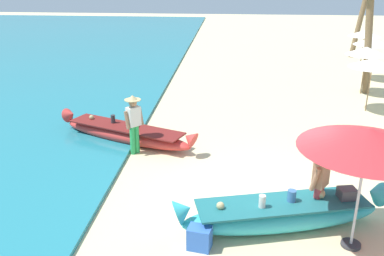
{
  "coord_description": "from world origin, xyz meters",
  "views": [
    {
      "loc": [
        -0.66,
        -8.28,
        4.81
      ],
      "look_at": [
        -1.6,
        1.91,
        0.9
      ],
      "focal_mm": 39.23,
      "sensor_mm": 36.0,
      "label": 1
    }
  ],
  "objects_px": {
    "boat_red_midground": "(126,133)",
    "person_vendor_hatted": "(134,120)",
    "cooler_box": "(200,238)",
    "person_tourist_customer": "(320,182)",
    "boat_cyan_foreground": "(282,214)",
    "patio_umbrella_large": "(368,139)"
  },
  "relations": [
    {
      "from": "person_vendor_hatted",
      "to": "cooler_box",
      "type": "bearing_deg",
      "value": -62.69
    },
    {
      "from": "patio_umbrella_large",
      "to": "boat_red_midground",
      "type": "bearing_deg",
      "value": 139.79
    },
    {
      "from": "boat_cyan_foreground",
      "to": "person_tourist_customer",
      "type": "xyz_separation_m",
      "value": [
        0.72,
        0.31,
        0.57
      ]
    },
    {
      "from": "person_vendor_hatted",
      "to": "person_tourist_customer",
      "type": "distance_m",
      "value": 5.28
    },
    {
      "from": "boat_cyan_foreground",
      "to": "boat_red_midground",
      "type": "distance_m",
      "value": 5.75
    },
    {
      "from": "person_vendor_hatted",
      "to": "cooler_box",
      "type": "distance_m",
      "value": 4.63
    },
    {
      "from": "cooler_box",
      "to": "person_tourist_customer",
      "type": "bearing_deg",
      "value": 36.52
    },
    {
      "from": "person_vendor_hatted",
      "to": "cooler_box",
      "type": "relative_size",
      "value": 3.83
    },
    {
      "from": "boat_cyan_foreground",
      "to": "person_tourist_customer",
      "type": "height_order",
      "value": "person_tourist_customer"
    },
    {
      "from": "person_tourist_customer",
      "to": "cooler_box",
      "type": "height_order",
      "value": "person_tourist_customer"
    },
    {
      "from": "person_tourist_customer",
      "to": "patio_umbrella_large",
      "type": "bearing_deg",
      "value": -57.31
    },
    {
      "from": "boat_red_midground",
      "to": "person_vendor_hatted",
      "type": "bearing_deg",
      "value": -60.0
    },
    {
      "from": "boat_red_midground",
      "to": "person_vendor_hatted",
      "type": "relative_size",
      "value": 2.66
    },
    {
      "from": "boat_cyan_foreground",
      "to": "boat_red_midground",
      "type": "xyz_separation_m",
      "value": [
        -4.1,
        4.03,
        -0.05
      ]
    },
    {
      "from": "boat_red_midground",
      "to": "person_vendor_hatted",
      "type": "xyz_separation_m",
      "value": [
        0.44,
        -0.76,
        0.7
      ]
    },
    {
      "from": "person_tourist_customer",
      "to": "patio_umbrella_large",
      "type": "distance_m",
      "value": 1.55
    },
    {
      "from": "patio_umbrella_large",
      "to": "cooler_box",
      "type": "height_order",
      "value": "patio_umbrella_large"
    },
    {
      "from": "boat_red_midground",
      "to": "person_tourist_customer",
      "type": "distance_m",
      "value": 6.12
    },
    {
      "from": "boat_red_midground",
      "to": "person_vendor_hatted",
      "type": "distance_m",
      "value": 1.12
    },
    {
      "from": "boat_cyan_foreground",
      "to": "boat_red_midground",
      "type": "bearing_deg",
      "value": 135.49
    },
    {
      "from": "patio_umbrella_large",
      "to": "cooler_box",
      "type": "relative_size",
      "value": 5.31
    },
    {
      "from": "person_vendor_hatted",
      "to": "patio_umbrella_large",
      "type": "xyz_separation_m",
      "value": [
        4.88,
        -3.74,
        1.16
      ]
    }
  ]
}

